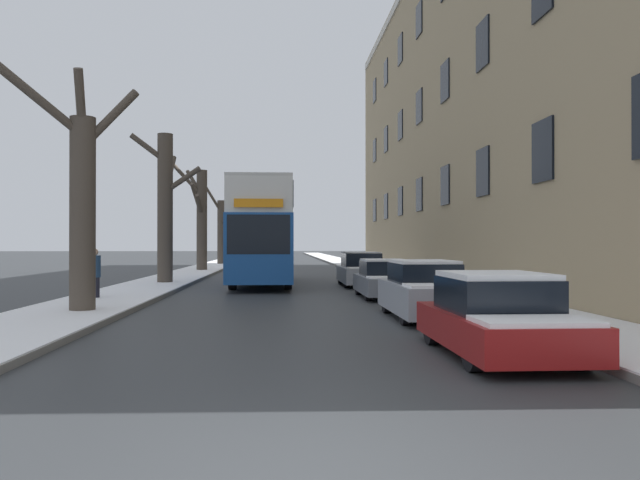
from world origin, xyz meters
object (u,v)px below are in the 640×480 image
object	(u,v)px
parked_car_2	(384,280)
bare_tree_left_0	(80,201)
bare_tree_left_2	(200,216)
bare_tree_left_3	(222,229)
parked_car_1	(425,291)
parked_car_0	(498,318)
pedestrian_left_sidewalk	(95,273)
bare_tree_left_1	(165,206)
double_decker_bus	(263,229)
parked_car_3	(361,270)

from	to	relation	value
parked_car_2	bare_tree_left_0	bearing A→B (deg)	-150.19
bare_tree_left_2	bare_tree_left_3	distance (m)	12.93
bare_tree_left_2	parked_car_1	bearing A→B (deg)	-71.30
bare_tree_left_3	parked_car_2	bearing A→B (deg)	-75.32
bare_tree_left_0	parked_car_0	world-z (taller)	bare_tree_left_0
bare_tree_left_3	pedestrian_left_sidewalk	world-z (taller)	bare_tree_left_3
bare_tree_left_1	bare_tree_left_2	distance (m)	13.26
bare_tree_left_1	pedestrian_left_sidewalk	world-z (taller)	bare_tree_left_1
bare_tree_left_2	parked_car_2	world-z (taller)	bare_tree_left_2
parked_car_2	bare_tree_left_1	bearing A→B (deg)	141.85
pedestrian_left_sidewalk	bare_tree_left_0	bearing A→B (deg)	-56.66
parked_car_2	pedestrian_left_sidewalk	xyz separation A→B (m)	(-9.50, -1.17, 0.32)
double_decker_bus	bare_tree_left_2	bearing A→B (deg)	109.38
bare_tree_left_2	double_decker_bus	xyz separation A→B (m)	(4.45, -12.64, -1.13)
bare_tree_left_2	parked_car_2	bearing A→B (deg)	-66.26
bare_tree_left_0	parked_car_0	distance (m)	11.00
bare_tree_left_2	parked_car_0	size ratio (longest dim) A/B	1.85
parked_car_0	parked_car_2	world-z (taller)	parked_car_0
bare_tree_left_0	bare_tree_left_1	size ratio (longest dim) A/B	0.97
bare_tree_left_3	parked_car_2	xyz separation A→B (m)	(8.65, -33.04, -2.53)
bare_tree_left_1	parked_car_2	size ratio (longest dim) A/B	1.68
parked_car_2	parked_car_3	bearing A→B (deg)	90.00
double_decker_bus	pedestrian_left_sidewalk	bearing A→B (deg)	-120.49
parked_car_3	parked_car_2	bearing A→B (deg)	-90.00
double_decker_bus	parked_car_2	size ratio (longest dim) A/B	2.86
double_decker_bus	parked_car_1	xyz separation A→B (m)	(4.41, -13.51, -1.89)
parked_car_0	parked_car_1	world-z (taller)	parked_car_1
bare_tree_left_0	pedestrian_left_sidewalk	xyz separation A→B (m)	(-0.75, 3.84, -2.03)
double_decker_bus	parked_car_0	bearing A→B (deg)	-76.77
bare_tree_left_1	parked_car_0	distance (m)	20.33
bare_tree_left_0	bare_tree_left_2	bearing A→B (deg)	90.24
bare_tree_left_1	parked_car_1	world-z (taller)	bare_tree_left_1
parked_car_2	double_decker_bus	bearing A→B (deg)	120.47
bare_tree_left_3	parked_car_0	world-z (taller)	bare_tree_left_3
parked_car_3	parked_car_0	bearing A→B (deg)	-90.00
bare_tree_left_2	parked_car_3	xyz separation A→B (m)	(8.85, -14.01, -3.00)
bare_tree_left_3	parked_car_2	distance (m)	34.25
parked_car_3	pedestrian_left_sidewalk	bearing A→B (deg)	-142.54
bare_tree_left_0	pedestrian_left_sidewalk	distance (m)	4.41
bare_tree_left_1	bare_tree_left_3	distance (m)	26.18
parked_car_0	parked_car_1	bearing A→B (deg)	90.00
double_decker_bus	parked_car_1	world-z (taller)	double_decker_bus
bare_tree_left_0	double_decker_bus	bearing A→B (deg)	70.85
parked_car_0	parked_car_2	bearing A→B (deg)	90.00
parked_car_0	pedestrian_left_sidewalk	bearing A→B (deg)	133.29
bare_tree_left_0	parked_car_1	size ratio (longest dim) A/B	1.56
bare_tree_left_0	bare_tree_left_1	xyz separation A→B (m)	(0.01, 11.88, 0.61)
bare_tree_left_1	bare_tree_left_3	xyz separation A→B (m)	(0.09, 26.18, -0.43)
bare_tree_left_1	double_decker_bus	distance (m)	4.49
bare_tree_left_3	pedestrian_left_sidewalk	distance (m)	34.29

